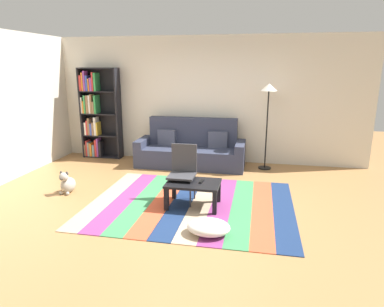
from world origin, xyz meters
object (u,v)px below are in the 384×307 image
(couch, at_px, (191,150))
(coffee_table, at_px, (193,186))
(standing_lamp, at_px, (268,98))
(folding_chair, at_px, (183,168))
(pouf, at_px, (209,227))
(bookshelf, at_px, (96,114))
(tv_remote, at_px, (201,181))
(dog, at_px, (67,184))

(couch, xyz_separation_m, coffee_table, (0.47, -2.13, -0.01))
(standing_lamp, height_order, folding_chair, standing_lamp)
(pouf, bearing_deg, coffee_table, 113.43)
(bookshelf, xyz_separation_m, standing_lamp, (3.81, -0.20, 0.45))
(bookshelf, distance_m, pouf, 4.58)
(bookshelf, bearing_deg, coffee_table, -41.44)
(tv_remote, bearing_deg, dog, -177.66)
(standing_lamp, distance_m, folding_chair, 2.56)
(pouf, bearing_deg, tv_remote, 105.83)
(pouf, distance_m, folding_chair, 1.26)
(dog, height_order, tv_remote, tv_remote)
(couch, relative_size, dog, 5.69)
(pouf, xyz_separation_m, folding_chair, (-0.57, 1.04, 0.43))
(coffee_table, relative_size, dog, 2.00)
(dog, xyz_separation_m, tv_remote, (2.30, -0.11, 0.24))
(coffee_table, relative_size, tv_remote, 5.30)
(tv_remote, distance_m, folding_chair, 0.38)
(bookshelf, distance_m, tv_remote, 3.76)
(coffee_table, distance_m, tv_remote, 0.14)
(coffee_table, height_order, dog, dog)
(bookshelf, xyz_separation_m, dog, (0.55, -2.27, -0.84))
(tv_remote, xyz_separation_m, folding_chair, (-0.32, 0.16, 0.14))
(pouf, bearing_deg, folding_chair, 118.67)
(couch, bearing_deg, tv_remote, -74.45)
(tv_remote, bearing_deg, couch, 110.68)
(coffee_table, distance_m, dog, 2.19)
(coffee_table, relative_size, folding_chair, 0.88)
(standing_lamp, height_order, tv_remote, standing_lamp)
(standing_lamp, bearing_deg, dog, -147.63)
(standing_lamp, bearing_deg, coffee_table, -115.96)
(pouf, relative_size, standing_lamp, 0.32)
(tv_remote, height_order, folding_chair, folding_chair)
(couch, xyz_separation_m, folding_chair, (0.27, -1.94, 0.20))
(standing_lamp, distance_m, tv_remote, 2.60)
(standing_lamp, bearing_deg, bookshelf, 176.98)
(folding_chair, bearing_deg, couch, 114.24)
(coffee_table, xyz_separation_m, tv_remote, (0.12, 0.03, 0.07))
(coffee_table, height_order, folding_chair, folding_chair)
(couch, relative_size, bookshelf, 1.11)
(couch, height_order, tv_remote, couch)
(dog, relative_size, folding_chair, 0.44)
(pouf, relative_size, dog, 1.38)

